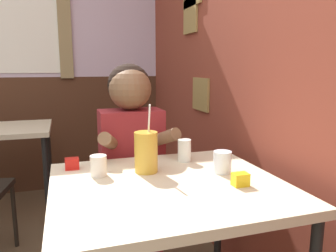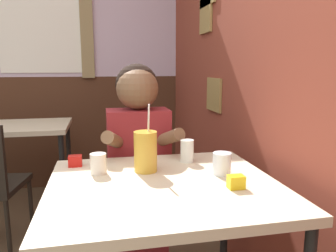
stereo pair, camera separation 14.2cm
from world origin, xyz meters
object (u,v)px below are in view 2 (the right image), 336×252
main_table (164,200)px  cocktail_pitcher (146,151)px  person_seated (139,162)px  background_table (19,137)px

main_table → cocktail_pitcher: size_ratio=3.04×
main_table → person_seated: person_seated is taller
main_table → background_table: same height
person_seated → cocktail_pitcher: 0.44m
main_table → person_seated: size_ratio=0.74×
background_table → cocktail_pitcher: cocktail_pitcher is taller
person_seated → main_table: bearing=-86.6°
background_table → cocktail_pitcher: 1.59m
background_table → main_table: bearing=-60.0°
person_seated → cocktail_pitcher: bearing=-92.3°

